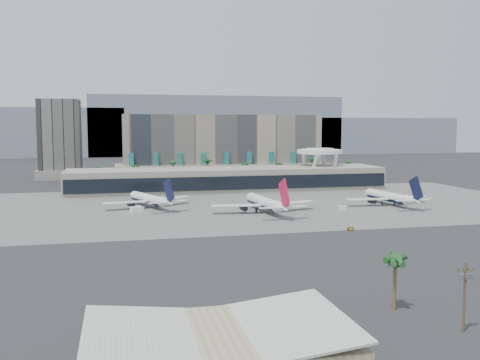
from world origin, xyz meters
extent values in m
plane|color=#232326|center=(0.00, 0.00, 0.00)|extent=(900.00, 900.00, 0.00)
cube|color=#5B5B59|center=(0.00, 55.00, 0.03)|extent=(260.00, 130.00, 0.06)
cube|color=gray|center=(-180.00, 470.00, 27.50)|extent=(260.00, 60.00, 55.00)
cube|color=gray|center=(60.00, 470.00, 35.00)|extent=(300.00, 60.00, 70.00)
cube|color=gray|center=(260.00, 470.00, 22.50)|extent=(220.00, 60.00, 45.00)
cube|color=tan|center=(10.00, 175.00, 21.00)|extent=(130.00, 22.00, 42.00)
cube|color=gray|center=(10.00, 173.00, 5.00)|extent=(140.00, 30.00, 10.00)
cube|color=#227575|center=(-50.00, 163.00, 9.00)|extent=(3.00, 2.00, 18.00)
cube|color=#227575|center=(-35.00, 163.00, 9.00)|extent=(3.00, 2.00, 18.00)
cube|color=#227575|center=(-20.00, 163.00, 9.00)|extent=(3.00, 2.00, 18.00)
cube|color=#227575|center=(-5.00, 163.00, 9.00)|extent=(3.00, 2.00, 18.00)
cube|color=#227575|center=(10.00, 163.00, 9.00)|extent=(3.00, 2.00, 18.00)
cube|color=#227575|center=(25.00, 163.00, 9.00)|extent=(3.00, 2.00, 18.00)
cube|color=#227575|center=(40.00, 163.00, 9.00)|extent=(3.00, 2.00, 18.00)
cube|color=#227575|center=(55.00, 163.00, 9.00)|extent=(3.00, 2.00, 18.00)
cube|color=#227575|center=(70.00, 163.00, 9.00)|extent=(3.00, 2.00, 18.00)
cube|color=black|center=(-95.00, 200.00, 26.00)|extent=(26.00, 26.00, 52.00)
cube|color=gray|center=(-95.00, 200.00, 3.00)|extent=(30.00, 30.00, 6.00)
cube|color=gray|center=(0.00, 110.00, 6.00)|extent=(170.00, 32.00, 12.00)
cube|color=black|center=(0.00, 93.80, 5.50)|extent=(168.00, 0.60, 7.00)
cube|color=black|center=(0.00, 110.00, 13.25)|extent=(170.00, 12.00, 2.50)
cylinder|color=white|center=(61.36, 122.36, 11.00)|extent=(6.98, 6.99, 21.89)
cylinder|color=white|center=(48.64, 122.36, 11.00)|extent=(6.98, 6.99, 21.89)
cylinder|color=white|center=(48.64, 109.64, 11.00)|extent=(6.98, 6.99, 21.89)
cylinder|color=white|center=(61.36, 109.64, 11.00)|extent=(6.98, 6.99, 21.89)
cylinder|color=white|center=(55.00, 116.00, 20.00)|extent=(26.00, 26.00, 2.20)
cylinder|color=white|center=(55.00, 116.00, 21.30)|extent=(16.00, 16.00, 1.20)
cylinder|color=brown|center=(-70.00, 145.00, 6.00)|extent=(0.70, 0.70, 12.00)
sphere|color=#1C461C|center=(-70.00, 145.00, 11.70)|extent=(2.80, 2.80, 2.80)
cylinder|color=brown|center=(-48.00, 145.00, 6.00)|extent=(0.70, 0.70, 12.00)
sphere|color=#1C461C|center=(-48.00, 145.00, 11.70)|extent=(2.80, 2.80, 2.80)
cylinder|color=brown|center=(-26.00, 145.00, 6.00)|extent=(0.70, 0.70, 12.00)
sphere|color=#1C461C|center=(-26.00, 145.00, 11.70)|extent=(2.80, 2.80, 2.80)
cylinder|color=brown|center=(-5.00, 145.00, 6.00)|extent=(0.70, 0.70, 12.00)
sphere|color=#1C461C|center=(-5.00, 145.00, 11.70)|extent=(2.80, 2.80, 2.80)
cylinder|color=brown|center=(18.00, 145.00, 6.00)|extent=(0.70, 0.70, 12.00)
sphere|color=#1C461C|center=(18.00, 145.00, 11.70)|extent=(2.80, 2.80, 2.80)
cylinder|color=brown|center=(40.00, 145.00, 6.00)|extent=(0.70, 0.70, 12.00)
sphere|color=#1C461C|center=(40.00, 145.00, 11.70)|extent=(2.80, 2.80, 2.80)
cylinder|color=brown|center=(62.00, 145.00, 6.00)|extent=(0.70, 0.70, 12.00)
sphere|color=#1C461C|center=(62.00, 145.00, 11.70)|extent=(2.80, 2.80, 2.80)
cylinder|color=brown|center=(85.00, 145.00, 6.00)|extent=(0.70, 0.70, 12.00)
sphere|color=#1C461C|center=(85.00, 145.00, 11.70)|extent=(2.80, 2.80, 2.80)
cube|color=tan|center=(-45.00, -102.00, 3.00)|extent=(36.00, 22.00, 6.00)
cube|color=silver|center=(-54.00, -102.00, 6.40)|extent=(18.65, 22.60, 2.30)
cube|color=silver|center=(-36.00, -102.00, 6.40)|extent=(18.65, 22.60, 2.30)
cylinder|color=#4C3826|center=(-2.00, -96.00, 6.00)|extent=(0.44, 0.44, 12.00)
cube|color=#4C3826|center=(-2.00, -96.00, 10.60)|extent=(3.20, 0.22, 0.22)
cylinder|color=slate|center=(-2.90, -96.35, 9.60)|extent=(0.56, 0.56, 0.90)
cylinder|color=slate|center=(-2.00, -96.35, 9.60)|extent=(0.56, 0.56, 0.90)
cylinder|color=slate|center=(-1.10, -96.35, 9.60)|extent=(0.56, 0.56, 0.90)
cylinder|color=black|center=(-3.40, -96.00, 10.85)|extent=(0.12, 0.12, 0.30)
cylinder|color=black|center=(-0.60, -96.00, 10.85)|extent=(0.12, 0.12, 0.30)
cylinder|color=white|center=(-45.99, 57.39, 3.59)|extent=(14.22, 26.59, 3.98)
cylinder|color=black|center=(-45.99, 57.39, 3.44)|extent=(13.94, 26.06, 3.90)
cone|color=white|center=(-52.04, 71.75, 3.59)|extent=(5.41, 5.68, 3.98)
cone|color=white|center=(-39.17, 41.20, 3.89)|extent=(7.15, 9.81, 3.98)
cube|color=white|center=(-55.70, 52.22, 2.99)|extent=(18.36, 7.29, 0.35)
cube|color=white|center=(-35.51, 60.73, 2.99)|extent=(16.99, 13.51, 0.35)
cylinder|color=black|center=(-53.14, 53.84, 1.99)|extent=(3.57, 4.52, 2.19)
cylinder|color=black|center=(-38.45, 60.03, 1.99)|extent=(3.57, 4.52, 2.19)
cube|color=black|center=(-38.59, 39.82, 9.07)|extent=(3.97, 8.53, 10.49)
cube|color=white|center=(-42.91, 38.54, 4.38)|extent=(8.26, 4.16, 0.25)
cube|color=white|center=(-34.65, 42.02, 4.38)|extent=(7.97, 5.97, 0.25)
cylinder|color=black|center=(-50.11, 67.16, 0.80)|extent=(0.50, 0.50, 1.59)
cylinder|color=black|center=(-48.54, 55.24, 0.80)|extent=(0.70, 0.70, 1.59)
cylinder|color=black|center=(-42.67, 57.71, 0.80)|extent=(0.70, 0.70, 1.59)
cylinder|color=white|center=(-1.02, 33.99, 3.93)|extent=(7.29, 30.08, 4.37)
cylinder|color=black|center=(-1.02, 33.99, 3.77)|extent=(7.14, 29.48, 4.28)
cone|color=white|center=(-2.71, 50.99, 3.93)|extent=(4.83, 5.32, 4.37)
cone|color=white|center=(0.88, 14.82, 4.26)|extent=(5.32, 10.21, 4.37)
cube|color=white|center=(-12.87, 31.72, 3.28)|extent=(20.02, 6.51, 0.38)
cube|color=white|center=(11.04, 34.09, 3.28)|extent=(20.06, 10.13, 0.38)
cylinder|color=black|center=(-9.66, 32.58, 2.18)|extent=(2.82, 4.58, 2.40)
cylinder|color=black|center=(7.73, 34.31, 2.18)|extent=(2.82, 4.58, 2.40)
cube|color=#BE153C|center=(1.04, 13.19, 9.94)|extent=(1.52, 9.92, 11.50)
cube|color=white|center=(-3.91, 13.24, 4.81)|extent=(8.83, 2.76, 0.27)
cube|color=white|center=(5.88, 14.21, 4.81)|extent=(9.06, 4.40, 0.27)
cylinder|color=black|center=(-2.17, 45.55, 0.87)|extent=(0.55, 0.55, 1.75)
cylinder|color=black|center=(-4.39, 32.56, 0.87)|extent=(0.76, 0.76, 1.75)
cylinder|color=black|center=(2.56, 33.25, 0.87)|extent=(0.76, 0.76, 1.75)
cylinder|color=white|center=(57.60, 41.03, 3.64)|extent=(7.32, 27.85, 4.04)
cylinder|color=black|center=(57.60, 41.03, 3.49)|extent=(7.17, 27.29, 3.96)
cone|color=white|center=(55.71, 56.71, 3.64)|extent=(4.56, 5.00, 4.04)
cone|color=white|center=(59.74, 23.33, 3.94)|extent=(5.10, 9.51, 4.04)
cube|color=white|center=(46.69, 38.69, 3.03)|extent=(18.47, 5.64, 0.35)
cube|color=white|center=(68.76, 41.36, 3.03)|extent=(18.51, 9.71, 0.35)
cylinder|color=black|center=(49.64, 39.56, 2.02)|extent=(2.69, 4.28, 2.22)
cylinder|color=black|center=(65.69, 41.50, 2.02)|extent=(2.69, 4.28, 2.22)
cube|color=black|center=(59.92, 21.83, 9.19)|extent=(1.60, 9.17, 10.64)
cube|color=white|center=(55.35, 21.79, 4.45)|extent=(8.12, 2.38, 0.25)
cube|color=white|center=(64.38, 22.88, 4.45)|extent=(8.38, 4.23, 0.25)
cylinder|color=black|center=(56.31, 51.70, 0.81)|extent=(0.51, 0.51, 1.62)
cylinder|color=black|center=(54.51, 39.64, 0.81)|extent=(0.71, 0.71, 1.62)
cylinder|color=black|center=(60.93, 40.41, 0.81)|extent=(0.71, 0.71, 1.62)
cube|color=white|center=(-51.17, 43.32, 1.21)|extent=(5.53, 4.29, 2.43)
cube|color=silver|center=(31.67, 30.35, 0.90)|extent=(3.88, 2.78, 1.80)
cube|color=black|center=(16.70, -10.40, 0.53)|extent=(2.34, 0.74, 1.06)
cube|color=orange|center=(16.70, -10.59, 0.53)|extent=(1.67, 0.36, 0.63)
cylinder|color=black|center=(15.85, -10.40, 0.32)|extent=(0.13, 0.13, 0.63)
cylinder|color=black|center=(17.54, -10.40, 0.32)|extent=(0.13, 0.13, 0.63)
cylinder|color=brown|center=(-7.93, -83.57, 4.90)|extent=(0.70, 0.70, 9.81)
sphere|color=#1C461C|center=(-7.93, -83.57, 9.51)|extent=(2.80, 2.80, 2.80)
camera|label=1|loc=(-58.13, -172.37, 34.48)|focal=40.00mm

